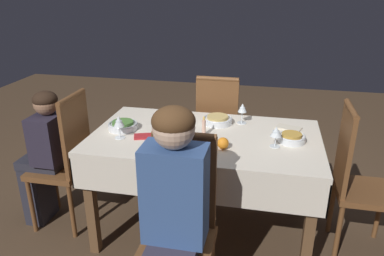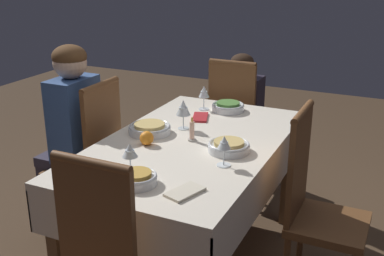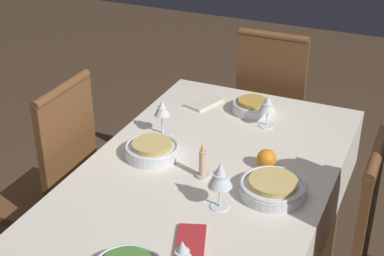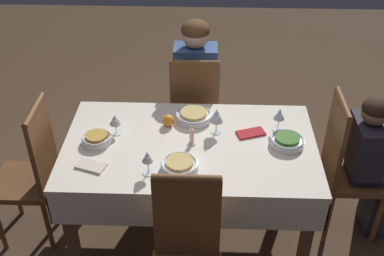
# 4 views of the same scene
# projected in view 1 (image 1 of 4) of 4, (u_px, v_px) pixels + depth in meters

# --- Properties ---
(ground_plane) EXTENTS (8.00, 8.00, 0.00)m
(ground_plane) POSITION_uv_depth(u_px,v_px,m) (204.00, 230.00, 2.72)
(ground_plane) COLOR #4C3826
(dining_table) EXTENTS (1.48, 0.86, 0.75)m
(dining_table) POSITION_uv_depth(u_px,v_px,m) (205.00, 148.00, 2.47)
(dining_table) COLOR silver
(dining_table) RESTS_ON ground_plane
(chair_south) EXTENTS (0.36, 0.36, 1.00)m
(chair_south) POSITION_uv_depth(u_px,v_px,m) (180.00, 222.00, 1.92)
(chair_south) COLOR brown
(chair_south) RESTS_ON ground_plane
(chair_west) EXTENTS (0.36, 0.36, 1.00)m
(chair_west) POSITION_uv_depth(u_px,v_px,m) (67.00, 158.00, 2.61)
(chair_west) COLOR brown
(chair_west) RESTS_ON ground_plane
(chair_north) EXTENTS (0.36, 0.36, 1.00)m
(chair_north) POSITION_uv_depth(u_px,v_px,m) (218.00, 128.00, 3.11)
(chair_north) COLOR brown
(chair_north) RESTS_ON ground_plane
(chair_east) EXTENTS (0.36, 0.36, 1.00)m
(chair_east) POSITION_uv_depth(u_px,v_px,m) (356.00, 177.00, 2.35)
(chair_east) COLOR brown
(chair_east) RESTS_ON ground_plane
(person_adult_denim) EXTENTS (0.30, 0.34, 1.19)m
(person_adult_denim) POSITION_uv_depth(u_px,v_px,m) (173.00, 215.00, 1.74)
(person_adult_denim) COLOR #383342
(person_adult_denim) RESTS_ON ground_plane
(person_child_dark) EXTENTS (0.33, 0.30, 1.01)m
(person_child_dark) POSITION_uv_depth(u_px,v_px,m) (45.00, 153.00, 2.63)
(person_child_dark) COLOR #282833
(person_child_dark) RESTS_ON ground_plane
(bowl_south) EXTENTS (0.23, 0.23, 0.06)m
(bowl_south) POSITION_uv_depth(u_px,v_px,m) (195.00, 147.00, 2.20)
(bowl_south) COLOR silver
(bowl_south) RESTS_ON dining_table
(wine_glass_south) EXTENTS (0.08, 0.08, 0.17)m
(wine_glass_south) POSITION_uv_depth(u_px,v_px,m) (178.00, 123.00, 2.31)
(wine_glass_south) COLOR white
(wine_glass_south) RESTS_ON dining_table
(bowl_west) EXTENTS (0.20, 0.20, 0.06)m
(bowl_west) POSITION_uv_depth(u_px,v_px,m) (123.00, 125.00, 2.52)
(bowl_west) COLOR silver
(bowl_west) RESTS_ON dining_table
(wine_glass_west) EXTENTS (0.07, 0.07, 0.15)m
(wine_glass_west) POSITION_uv_depth(u_px,v_px,m) (119.00, 122.00, 2.35)
(wine_glass_west) COLOR white
(wine_glass_west) RESTS_ON dining_table
(bowl_north) EXTENTS (0.21, 0.21, 0.06)m
(bowl_north) POSITION_uv_depth(u_px,v_px,m) (218.00, 120.00, 2.62)
(bowl_north) COLOR silver
(bowl_north) RESTS_ON dining_table
(wine_glass_north) EXTENTS (0.07, 0.07, 0.15)m
(wine_glass_north) POSITION_uv_depth(u_px,v_px,m) (242.00, 109.00, 2.59)
(wine_glass_north) COLOR white
(wine_glass_north) RESTS_ON dining_table
(bowl_east) EXTENTS (0.17, 0.17, 0.06)m
(bowl_east) POSITION_uv_depth(u_px,v_px,m) (292.00, 138.00, 2.32)
(bowl_east) COLOR silver
(bowl_east) RESTS_ON dining_table
(wine_glass_east) EXTENTS (0.07, 0.07, 0.13)m
(wine_glass_east) POSITION_uv_depth(u_px,v_px,m) (276.00, 132.00, 2.23)
(wine_glass_east) COLOR white
(wine_glass_east) RESTS_ON dining_table
(candle_centerpiece) EXTENTS (0.05, 0.05, 0.13)m
(candle_centerpiece) POSITION_uv_depth(u_px,v_px,m) (204.00, 129.00, 2.42)
(candle_centerpiece) COLOR beige
(candle_centerpiece) RESTS_ON dining_table
(orange_fruit) EXTENTS (0.07, 0.07, 0.07)m
(orange_fruit) POSITION_uv_depth(u_px,v_px,m) (223.00, 143.00, 2.23)
(orange_fruit) COLOR orange
(orange_fruit) RESTS_ON dining_table
(napkin_red_folded) EXTENTS (0.18, 0.14, 0.01)m
(napkin_red_folded) POSITION_uv_depth(u_px,v_px,m) (289.00, 128.00, 2.53)
(napkin_red_folded) COLOR beige
(napkin_red_folded) RESTS_ON dining_table
(napkin_spare_side) EXTENTS (0.18, 0.13, 0.01)m
(napkin_spare_side) POSITION_uv_depth(u_px,v_px,m) (147.00, 136.00, 2.40)
(napkin_spare_side) COLOR #AD2328
(napkin_spare_side) RESTS_ON dining_table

